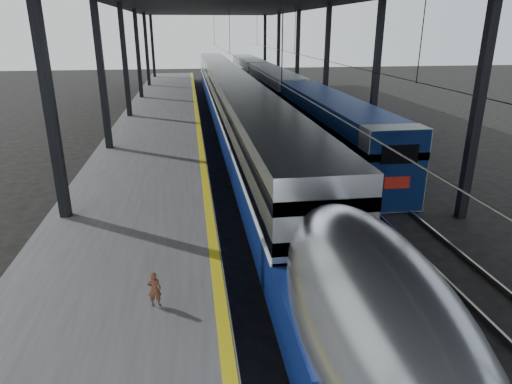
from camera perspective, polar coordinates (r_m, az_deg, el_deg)
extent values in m
plane|color=black|center=(13.24, -1.65, -13.91)|extent=(160.00, 160.00, 0.00)
cube|color=#4C4C4F|center=(31.78, -12.26, 6.93)|extent=(6.00, 80.00, 1.00)
cube|color=yellow|center=(31.60, -7.22, 8.08)|extent=(0.30, 80.00, 0.01)
cube|color=slate|center=(31.89, -3.56, 6.61)|extent=(0.08, 80.00, 0.16)
cube|color=slate|center=(32.03, -0.98, 6.70)|extent=(0.08, 80.00, 0.16)
cube|color=slate|center=(32.66, 5.27, 6.88)|extent=(0.08, 80.00, 0.16)
cube|color=slate|center=(33.02, 7.72, 6.93)|extent=(0.08, 80.00, 0.16)
cube|color=black|center=(16.84, -24.19, 8.35)|extent=(0.35, 0.35, 9.00)
cube|color=black|center=(19.48, 25.97, 9.44)|extent=(0.35, 0.35, 9.00)
cube|color=black|center=(26.50, -18.63, 12.65)|extent=(0.35, 0.35, 9.00)
cube|color=black|center=(28.25, 14.72, 13.41)|extent=(0.35, 0.35, 9.00)
cube|color=black|center=(36.35, -16.00, 14.60)|extent=(0.35, 0.35, 9.00)
cube|color=black|center=(37.65, 8.79, 15.26)|extent=(0.35, 0.35, 9.00)
cube|color=black|center=(46.26, -14.47, 15.70)|extent=(0.35, 0.35, 9.00)
cube|color=black|center=(47.29, 5.20, 16.30)|extent=(0.35, 0.35, 9.00)
cube|color=black|center=(56.21, -13.47, 16.41)|extent=(0.35, 0.35, 9.00)
cube|color=black|center=(57.05, 2.82, 16.94)|extent=(0.35, 0.35, 9.00)
cube|color=black|center=(66.17, -12.77, 16.90)|extent=(0.35, 0.35, 9.00)
cube|color=black|center=(66.89, 1.12, 17.38)|extent=(0.35, 0.35, 9.00)
cylinder|color=slate|center=(31.17, -2.41, 16.40)|extent=(0.03, 74.00, 0.03)
cylinder|color=slate|center=(32.07, 6.89, 16.38)|extent=(0.03, 74.00, 0.03)
cube|color=#ABADB2|center=(38.94, -3.51, 12.13)|extent=(2.72, 57.00, 3.75)
cube|color=navy|center=(37.64, -3.28, 10.06)|extent=(2.79, 62.00, 1.45)
cube|color=silver|center=(39.00, -3.50, 11.51)|extent=(2.81, 57.00, 0.09)
cube|color=black|center=(38.81, -3.55, 13.70)|extent=(2.76, 57.00, 0.39)
cube|color=black|center=(38.94, -3.51, 12.13)|extent=(2.76, 57.00, 0.39)
ellipsoid|color=#ABADB2|center=(9.34, 14.05, -15.72)|extent=(2.72, 8.40, 3.75)
ellipsoid|color=navy|center=(10.00, 13.50, -20.77)|extent=(2.79, 8.40, 1.59)
cube|color=black|center=(30.00, -1.87, 6.03)|extent=(2.06, 2.60, 0.40)
cube|color=navy|center=(27.47, 9.42, 7.96)|extent=(2.56, 18.00, 3.47)
cube|color=#95999E|center=(19.87, 16.57, 2.84)|extent=(2.60, 1.20, 3.52)
cube|color=black|center=(19.12, 17.54, 4.52)|extent=(1.55, 0.06, 0.78)
cube|color=maroon|center=(19.45, 17.19, 1.15)|extent=(1.10, 0.06, 0.50)
cube|color=#95999E|center=(45.71, 2.23, 12.87)|extent=(2.56, 18.00, 3.47)
cube|color=#95999E|center=(64.39, -0.91, 14.91)|extent=(2.56, 18.00, 3.47)
cube|color=black|center=(22.45, 13.69, 0.61)|extent=(2.01, 2.40, 0.36)
cube|color=black|center=(43.03, 2.92, 10.21)|extent=(2.01, 2.40, 0.36)
imported|color=#542D1C|center=(11.44, -12.59, -11.77)|extent=(0.34, 0.23, 0.90)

